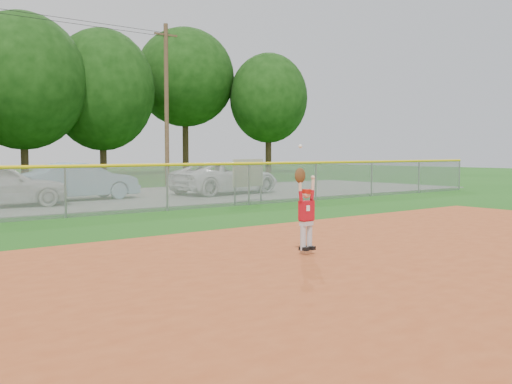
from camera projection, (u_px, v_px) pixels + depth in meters
ground at (297, 278)px, 8.64m from camera, size 120.00×120.00×0.00m
clay_infield at (480, 324)px, 6.28m from camera, size 24.00×16.00×0.04m
parking_strip at (9, 203)px, 21.23m from camera, size 44.00×10.00×0.03m
car_blue at (81, 181)px, 22.40m from camera, size 4.52×1.77×1.47m
car_white_b at (226, 178)px, 25.82m from camera, size 5.39×2.85×1.44m
sponsor_sign at (248, 174)px, 21.42m from camera, size 1.79×0.57×1.65m
outfield_fence at (65, 188)px, 16.45m from camera, size 40.06×0.10×1.55m
ballplayer at (306, 209)px, 10.38m from camera, size 0.50×0.22×1.93m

